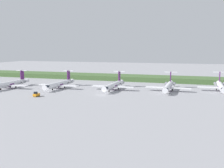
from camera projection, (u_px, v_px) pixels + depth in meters
ground_plane at (119, 86)px, 151.51m from camera, size 500.00×500.00×0.00m
grass_berm at (132, 78)px, 181.54m from camera, size 320.00×20.00×3.13m
regional_jet_nearest at (11, 83)px, 144.98m from camera, size 22.81×31.00×9.00m
regional_jet_second at (60, 84)px, 144.08m from camera, size 22.81×31.00×9.00m
regional_jet_third at (114, 85)px, 139.12m from camera, size 22.81×31.00×9.00m
regional_jet_fourth at (168, 86)px, 135.12m from camera, size 22.81×31.00×9.00m
regional_jet_fifth at (221, 86)px, 134.90m from camera, size 22.81×31.00×9.00m
baggage_tug at (36, 94)px, 119.02m from camera, size 1.72×3.20×2.30m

